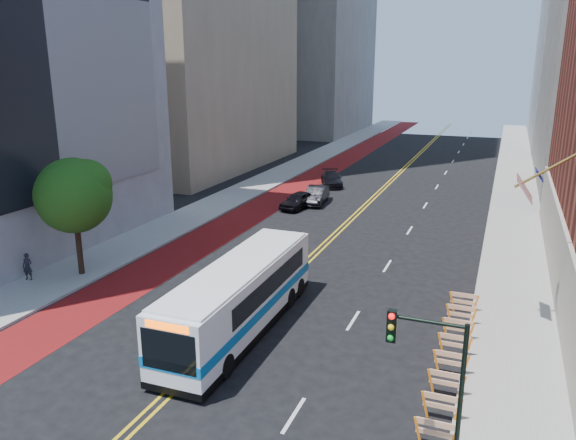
% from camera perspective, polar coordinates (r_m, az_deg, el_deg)
% --- Properties ---
extents(ground, '(160.00, 160.00, 0.00)m').
position_cam_1_polar(ground, '(24.02, -8.75, -14.07)').
color(ground, black).
rests_on(ground, ground).
extents(sidewalk_left, '(4.00, 140.00, 0.15)m').
position_cam_1_polar(sidewalk_left, '(54.33, -4.04, 3.15)').
color(sidewalk_left, gray).
rests_on(sidewalk_left, ground).
extents(sidewalk_right, '(4.00, 140.00, 0.15)m').
position_cam_1_polar(sidewalk_right, '(49.34, 22.07, 0.72)').
color(sidewalk_right, gray).
rests_on(sidewalk_right, ground).
extents(bus_lane_paint, '(3.60, 140.00, 0.01)m').
position_cam_1_polar(bus_lane_paint, '(52.83, -0.21, 2.75)').
color(bus_lane_paint, '#5F0D10').
rests_on(bus_lane_paint, ground).
extents(center_line_inner, '(0.14, 140.00, 0.01)m').
position_cam_1_polar(center_line_inner, '(50.54, 8.18, 1.99)').
color(center_line_inner, gold).
rests_on(center_line_inner, ground).
extents(center_line_outer, '(0.14, 140.00, 0.01)m').
position_cam_1_polar(center_line_outer, '(50.46, 8.58, 1.95)').
color(center_line_outer, gold).
rests_on(center_line_outer, ground).
extents(lane_dashes, '(0.14, 98.20, 0.01)m').
position_cam_1_polar(lane_dashes, '(57.45, 14.88, 3.28)').
color(lane_dashes, silver).
rests_on(lane_dashes, ground).
extents(construction_barriers, '(1.42, 10.91, 1.00)m').
position_cam_1_polar(construction_barriers, '(24.10, 16.41, -12.63)').
color(construction_barriers, orange).
rests_on(construction_barriers, ground).
extents(street_tree, '(4.20, 4.20, 6.70)m').
position_cam_1_polar(street_tree, '(33.26, -20.85, 2.62)').
color(street_tree, black).
rests_on(street_tree, sidewalk_left).
extents(traffic_signal, '(2.21, 0.34, 5.07)m').
position_cam_1_polar(traffic_signal, '(16.58, 14.22, -14.21)').
color(traffic_signal, black).
rests_on(traffic_signal, sidewalk_right).
extents(transit_bus, '(2.69, 11.78, 3.23)m').
position_cam_1_polar(transit_bus, '(25.69, -4.81, -7.67)').
color(transit_bus, white).
rests_on(transit_bus, ground).
extents(car_a, '(2.45, 4.37, 1.40)m').
position_cam_1_polar(car_a, '(47.11, 1.04, 2.01)').
color(car_a, black).
rests_on(car_a, ground).
extents(car_b, '(2.12, 4.68, 1.49)m').
position_cam_1_polar(car_b, '(48.88, 2.90, 2.55)').
color(car_b, black).
rests_on(car_b, ground).
extents(car_c, '(3.52, 5.08, 1.37)m').
position_cam_1_polar(car_c, '(56.08, 4.45, 4.17)').
color(car_c, black).
rests_on(car_c, ground).
extents(pedestrian, '(0.63, 0.49, 1.53)m').
position_cam_1_polar(pedestrian, '(34.48, -24.94, -4.32)').
color(pedestrian, black).
rests_on(pedestrian, sidewalk_left).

